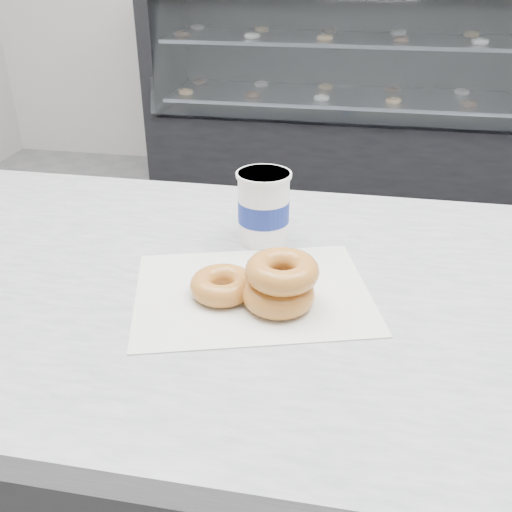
% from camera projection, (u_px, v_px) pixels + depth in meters
% --- Properties ---
extents(ground, '(5.00, 5.00, 0.00)m').
position_uv_depth(ground, '(322.00, 433.00, 1.80)').
color(ground, gray).
rests_on(ground, ground).
extents(counter, '(3.06, 0.76, 0.90)m').
position_uv_depth(counter, '(308.00, 492.00, 1.06)').
color(counter, '#333335').
rests_on(counter, ground).
extents(display_case, '(2.40, 0.74, 1.25)m').
position_uv_depth(display_case, '(357.00, 112.00, 3.40)').
color(display_case, black).
rests_on(display_case, ground).
extents(wax_paper, '(0.40, 0.35, 0.00)m').
position_uv_depth(wax_paper, '(252.00, 292.00, 0.84)').
color(wax_paper, silver).
rests_on(wax_paper, counter).
extents(donut_single, '(0.11, 0.11, 0.03)m').
position_uv_depth(donut_single, '(222.00, 285.00, 0.82)').
color(donut_single, orange).
rests_on(donut_single, wax_paper).
extents(donut_stack, '(0.14, 0.14, 0.07)m').
position_uv_depth(donut_stack, '(280.00, 283.00, 0.79)').
color(donut_stack, orange).
rests_on(donut_stack, wax_paper).
extents(coffee_cup, '(0.11, 0.11, 0.12)m').
position_uv_depth(coffee_cup, '(264.00, 207.00, 0.96)').
color(coffee_cup, white).
rests_on(coffee_cup, counter).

